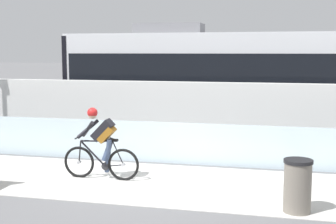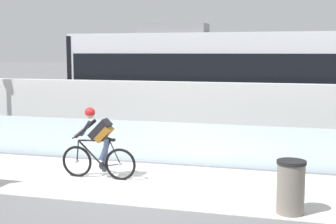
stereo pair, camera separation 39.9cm
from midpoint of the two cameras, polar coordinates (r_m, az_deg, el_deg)
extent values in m
plane|color=slate|center=(10.40, -3.98, -8.48)|extent=(200.00, 200.00, 0.00)
cube|color=silver|center=(10.40, -3.98, -8.45)|extent=(32.00, 3.20, 0.01)
cube|color=silver|center=(12.01, -1.35, -3.73)|extent=(32.00, 0.05, 1.05)
cube|color=silver|center=(13.66, 0.57, -0.44)|extent=(32.00, 0.36, 1.97)
cube|color=#595654|center=(16.21, 2.53, -2.71)|extent=(32.00, 0.08, 0.01)
cube|color=#595654|center=(17.60, 3.42, -1.91)|extent=(32.00, 0.08, 0.01)
cube|color=silver|center=(16.55, 6.15, 4.08)|extent=(11.00, 2.50, 3.10)
cube|color=black|center=(16.53, 6.16, 5.29)|extent=(10.56, 2.54, 1.04)
cube|color=#4C4C51|center=(16.68, 6.08, -0.63)|extent=(10.78, 2.53, 0.28)
cube|color=slate|center=(16.91, -0.54, 10.05)|extent=(2.40, 1.10, 0.36)
cube|color=#232326|center=(17.51, -5.43, -0.80)|extent=(1.40, 1.88, 0.20)
cylinder|color=black|center=(16.84, -6.21, -1.34)|extent=(0.60, 0.10, 0.60)
cylinder|color=black|center=(18.19, -4.69, -0.68)|extent=(0.60, 0.10, 0.60)
cube|color=#232326|center=(16.63, 18.19, -1.57)|extent=(1.40, 1.88, 0.20)
cylinder|color=black|center=(15.94, 18.38, -2.18)|extent=(0.60, 0.10, 0.60)
cylinder|color=black|center=(17.35, 17.99, -1.41)|extent=(0.60, 0.10, 0.60)
cube|color=black|center=(18.07, -11.30, 4.25)|extent=(0.16, 2.54, 2.94)
torus|color=black|center=(10.86, -11.78, -5.98)|extent=(0.72, 0.06, 0.72)
cylinder|color=#99999E|center=(10.86, -11.78, -5.98)|extent=(0.07, 0.10, 0.07)
torus|color=black|center=(10.46, -6.54, -6.38)|extent=(0.72, 0.06, 0.72)
cylinder|color=#99999E|center=(10.46, -6.54, -6.38)|extent=(0.07, 0.10, 0.07)
cylinder|color=black|center=(10.67, -10.16, -4.99)|extent=(0.60, 0.04, 0.58)
cylinder|color=black|center=(10.52, -8.27, -5.04)|extent=(0.22, 0.04, 0.59)
cylinder|color=black|center=(10.58, -9.75, -3.48)|extent=(0.76, 0.04, 0.07)
cylinder|color=black|center=(10.54, -7.63, -6.46)|extent=(0.43, 0.03, 0.09)
cylinder|color=black|center=(10.44, -7.19, -4.95)|extent=(0.27, 0.02, 0.53)
cylinder|color=black|center=(10.79, -11.69, -4.72)|extent=(0.08, 0.03, 0.49)
cube|color=black|center=(10.43, -7.85, -3.41)|extent=(0.24, 0.10, 0.05)
cylinder|color=black|center=(10.72, -11.62, -2.93)|extent=(0.03, 0.58, 0.03)
cylinder|color=#262628|center=(10.62, -8.70, -6.54)|extent=(0.18, 0.02, 0.18)
cube|color=black|center=(10.47, -8.99, -2.19)|extent=(0.50, 0.28, 0.51)
cube|color=#8C5919|center=(10.45, -8.51, -2.70)|extent=(0.38, 0.30, 0.38)
sphere|color=beige|center=(10.52, -10.24, -0.27)|extent=(0.20, 0.20, 0.20)
sphere|color=red|center=(10.51, -10.24, -0.09)|extent=(0.23, 0.23, 0.23)
cylinder|color=black|center=(10.61, -10.78, -2.05)|extent=(0.44, 0.41, 0.41)
cylinder|color=black|center=(10.61, -10.78, -2.05)|extent=(0.44, 0.41, 0.41)
cylinder|color=#384766|center=(10.54, -8.37, -5.27)|extent=(0.29, 0.33, 0.80)
cylinder|color=#384766|center=(10.51, -8.39, -4.53)|extent=(0.29, 0.33, 0.54)
cylinder|color=slate|center=(8.63, 14.15, -8.92)|extent=(0.48, 0.48, 0.90)
cylinder|color=black|center=(8.51, 14.25, -5.82)|extent=(0.51, 0.51, 0.06)
camera|label=1|loc=(0.20, -90.92, -0.12)|focal=50.21mm
camera|label=2|loc=(0.20, 89.08, 0.12)|focal=50.21mm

